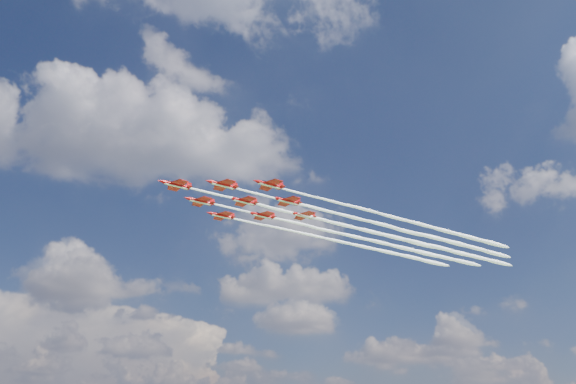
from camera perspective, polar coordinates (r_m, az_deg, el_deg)
name	(u,v)px	position (r m, az deg, el deg)	size (l,w,h in m)	color
jet_lead	(340,224)	(177.78, 5.33, -3.28)	(106.73, 51.26, 2.33)	#AB090B
jet_row2_port	(380,224)	(179.26, 9.29, -3.24)	(106.73, 51.26, 2.33)	#AB090B
jet_row2_starb	(352,236)	(189.00, 6.48, -4.46)	(106.73, 51.26, 2.33)	#AB090B
jet_row3_port	(419,224)	(181.59, 13.16, -3.18)	(106.73, 51.26, 2.33)	#AB090B
jet_row3_centre	(389,236)	(190.70, 10.20, -4.41)	(106.73, 51.26, 2.33)	#AB090B
jet_row3_starb	(362,246)	(200.36, 7.51, -5.50)	(106.73, 51.26, 2.33)	#AB090B
jet_row4_port	(426,236)	(193.19, 13.84, -4.34)	(106.73, 51.26, 2.33)	#AB090B
jet_row4_starb	(397,246)	(202.26, 11.02, -5.44)	(106.73, 51.26, 2.33)	#AB090B
jet_tail	(432,246)	(204.89, 14.44, -5.36)	(106.73, 51.26, 2.33)	#AB090B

